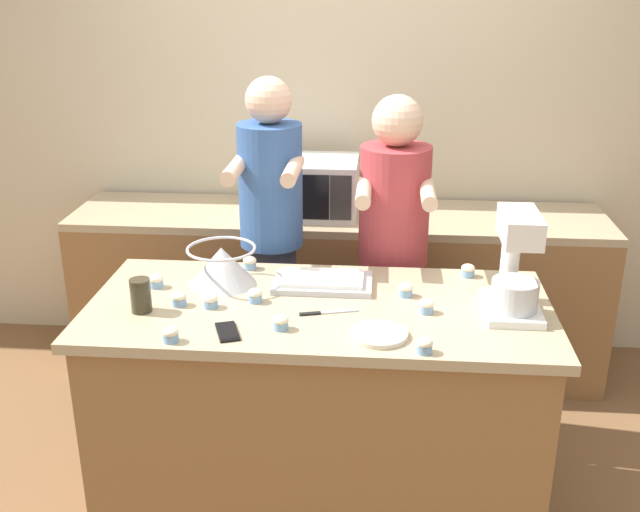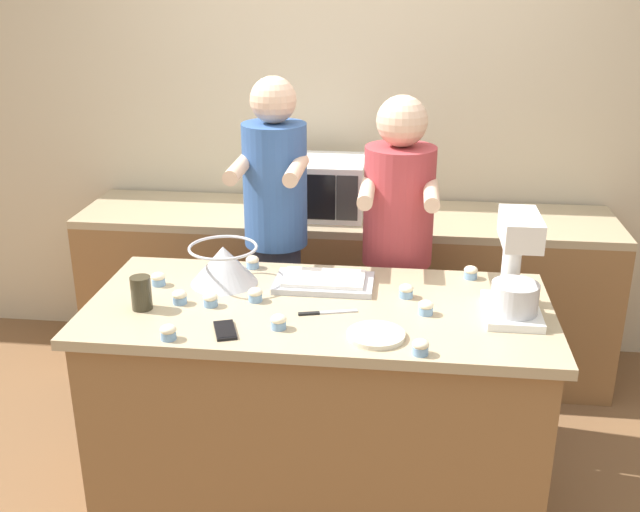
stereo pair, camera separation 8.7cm
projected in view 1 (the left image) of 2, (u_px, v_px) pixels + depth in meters
The scene contains 25 objects.
ground_plane at pixel (319, 499), 3.15m from camera, with size 16.00×16.00×0.00m, color brown.
back_wall at pixel (343, 113), 4.09m from camera, with size 10.00×0.06×2.70m.
island_counter at pixel (319, 406), 2.99m from camera, with size 1.75×0.80×0.90m.
back_counter at pixel (337, 291), 4.09m from camera, with size 2.80×0.60×0.89m.
person_left at pixel (272, 248), 3.42m from camera, with size 0.31×0.48×1.67m.
person_right at pixel (392, 261), 3.40m from camera, with size 0.33×0.50×1.60m.
stand_mixer at pixel (515, 269), 2.70m from camera, with size 0.20×0.30×0.39m.
mixing_bowl at pixel (222, 265), 2.98m from camera, with size 0.28×0.28×0.16m.
baking_tray at pixel (322, 281), 2.99m from camera, with size 0.39×0.23×0.04m.
microwave_oven at pixel (306, 186), 3.89m from camera, with size 0.53×0.40×0.29m.
cell_phone at pixel (227, 332), 2.60m from camera, with size 0.11×0.16×0.01m.
drinking_glass at pixel (141, 295), 2.75m from camera, with size 0.08×0.08×0.13m.
small_plate at pixel (379, 334), 2.58m from camera, with size 0.20×0.20×0.02m.
knife at pixel (325, 313), 2.75m from camera, with size 0.22×0.07×0.01m.
cupcake_0 at pixel (179, 299), 2.81m from camera, with size 0.06×0.06×0.05m.
cupcake_1 at pixel (171, 334), 2.54m from camera, with size 0.06×0.06×0.05m.
cupcake_2 at pixel (210, 301), 2.79m from camera, with size 0.06×0.06×0.05m.
cupcake_3 at pixel (250, 263), 3.16m from camera, with size 0.06×0.06×0.05m.
cupcake_4 at pixel (424, 345), 2.46m from camera, with size 0.06×0.06×0.05m.
cupcake_5 at pixel (406, 290), 2.89m from camera, with size 0.06×0.06×0.05m.
cupcake_6 at pixel (255, 295), 2.84m from camera, with size 0.06×0.06×0.05m.
cupcake_7 at pixel (468, 270), 3.08m from camera, with size 0.06×0.06×0.05m.
cupcake_8 at pixel (281, 322), 2.62m from camera, with size 0.06×0.06×0.05m.
cupcake_9 at pixel (156, 281), 2.97m from camera, with size 0.06×0.06×0.05m.
cupcake_10 at pixel (426, 306), 2.75m from camera, with size 0.06×0.06×0.05m.
Camera 1 is at (0.22, -2.57, 2.09)m, focal length 42.00 mm.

